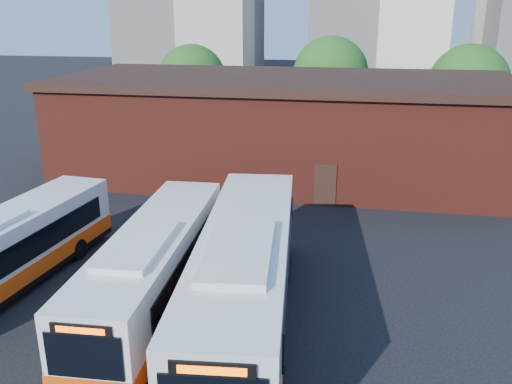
% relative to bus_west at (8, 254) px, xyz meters
% --- Properties ---
extents(ground, '(220.00, 220.00, 0.00)m').
position_rel_bus_west_xyz_m(ground, '(8.42, -2.40, -1.40)').
color(ground, black).
extents(bus_west, '(3.39, 11.48, 3.09)m').
position_rel_bus_west_xyz_m(bus_west, '(0.00, 0.00, 0.00)').
color(bus_west, silver).
rests_on(bus_west, ground).
extents(bus_midwest, '(3.03, 12.03, 3.25)m').
position_rel_bus_west_xyz_m(bus_midwest, '(6.18, -0.55, 0.07)').
color(bus_midwest, silver).
rests_on(bus_midwest, ground).
extents(bus_mideast, '(4.17, 13.92, 3.74)m').
position_rel_bus_west_xyz_m(bus_mideast, '(9.58, -1.18, 0.30)').
color(bus_mideast, silver).
rests_on(bus_mideast, ground).
extents(transit_worker, '(0.57, 0.76, 1.87)m').
position_rel_bus_west_xyz_m(transit_worker, '(8.28, -4.61, -0.46)').
color(transit_worker, '#131A37').
rests_on(transit_worker, ground).
extents(depot_building, '(28.60, 12.60, 6.40)m').
position_rel_bus_west_xyz_m(depot_building, '(8.42, 17.60, 1.86)').
color(depot_building, maroon).
rests_on(depot_building, ground).
extents(tree_west, '(6.00, 6.00, 7.65)m').
position_rel_bus_west_xyz_m(tree_west, '(-1.58, 29.60, 3.24)').
color(tree_west, '#382314').
rests_on(tree_west, ground).
extents(tree_mid, '(6.56, 6.56, 8.36)m').
position_rel_bus_west_xyz_m(tree_mid, '(10.42, 31.60, 3.68)').
color(tree_mid, '#382314').
rests_on(tree_mid, ground).
extents(tree_east, '(6.24, 6.24, 7.96)m').
position_rel_bus_west_xyz_m(tree_east, '(21.42, 28.60, 3.43)').
color(tree_east, '#382314').
rests_on(tree_east, ground).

